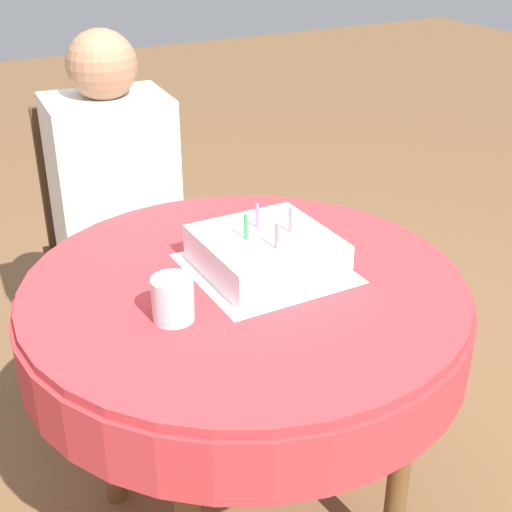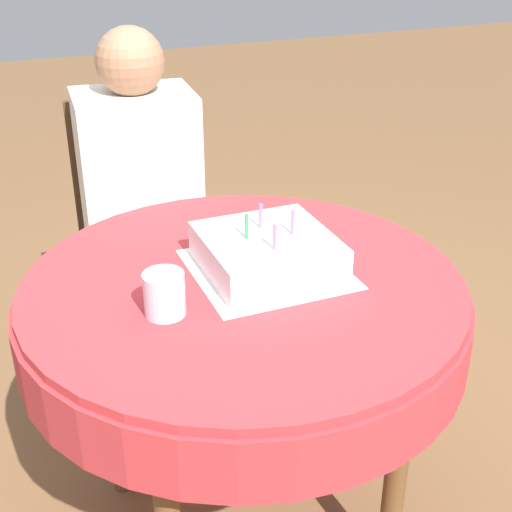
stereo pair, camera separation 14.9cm
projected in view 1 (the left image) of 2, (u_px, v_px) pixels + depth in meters
name	position (u px, v px, depth m)	size (l,w,h in m)	color
dining_table	(244.00, 317.00, 1.54)	(0.95, 0.95, 0.73)	#BC3338
chair	(114.00, 242.00, 2.20)	(0.43, 0.43, 0.90)	#4C331E
person	(116.00, 194.00, 2.03)	(0.35, 0.37, 1.14)	#9E7051
napkin	(266.00, 268.00, 1.54)	(0.32, 0.32, 0.00)	white
birthday_cake	(266.00, 252.00, 1.52)	(0.27, 0.27, 0.13)	white
drinking_glass	(173.00, 299.00, 1.34)	(0.08, 0.08, 0.09)	silver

